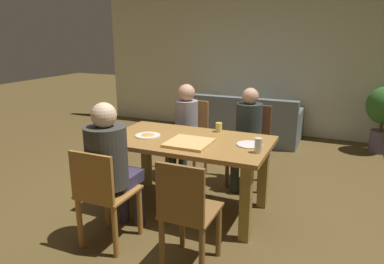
# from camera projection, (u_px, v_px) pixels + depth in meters

# --- Properties ---
(ground_plane) EXTENTS (20.00, 20.00, 0.00)m
(ground_plane) POSITION_uv_depth(u_px,v_px,m) (188.00, 208.00, 3.80)
(ground_plane) COLOR brown
(back_wall) EXTENTS (6.44, 0.12, 2.84)m
(back_wall) POSITION_uv_depth(u_px,v_px,m) (265.00, 55.00, 6.42)
(back_wall) COLOR beige
(back_wall) RESTS_ON ground
(dining_table) EXTENTS (1.65, 0.93, 0.77)m
(dining_table) POSITION_uv_depth(u_px,v_px,m) (188.00, 151.00, 3.62)
(dining_table) COLOR olive
(dining_table) RESTS_ON ground
(chair_0) EXTENTS (0.43, 0.45, 0.89)m
(chair_0) POSITION_uv_depth(u_px,v_px,m) (103.00, 195.00, 3.02)
(chair_0) COLOR #9D6A30
(chair_0) RESTS_ON ground
(person_0) EXTENTS (0.35, 0.56, 1.26)m
(person_0) POSITION_uv_depth(u_px,v_px,m) (111.00, 161.00, 3.06)
(person_0) COLOR #373049
(person_0) RESTS_ON ground
(chair_1) EXTENTS (0.46, 0.44, 0.96)m
(chair_1) POSITION_uv_depth(u_px,v_px,m) (250.00, 142.00, 4.35)
(chair_1) COLOR brown
(chair_1) RESTS_ON ground
(person_1) EXTENTS (0.30, 0.48, 1.19)m
(person_1) POSITION_uv_depth(u_px,v_px,m) (248.00, 130.00, 4.17)
(person_1) COLOR #2C3A38
(person_1) RESTS_ON ground
(chair_2) EXTENTS (0.44, 0.45, 0.96)m
(chair_2) POSITION_uv_depth(u_px,v_px,m) (190.00, 135.00, 4.61)
(chair_2) COLOR #9E6837
(chair_2) RESTS_ON ground
(person_2) EXTENTS (0.29, 0.46, 1.20)m
(person_2) POSITION_uv_depth(u_px,v_px,m) (185.00, 124.00, 4.43)
(person_2) COLOR #2E3835
(person_2) RESTS_ON ground
(chair_3) EXTENTS (0.40, 0.44, 0.92)m
(chair_3) POSITION_uv_depth(u_px,v_px,m) (187.00, 214.00, 2.69)
(chair_3) COLOR brown
(chair_3) RESTS_ON ground
(pizza_box_0) EXTENTS (0.41, 0.41, 0.03)m
(pizza_box_0) POSITION_uv_depth(u_px,v_px,m) (189.00, 143.00, 3.42)
(pizza_box_0) COLOR tan
(pizza_box_0) RESTS_ON dining_table
(plate_0) EXTENTS (0.26, 0.26, 0.03)m
(plate_0) POSITION_uv_depth(u_px,v_px,m) (148.00, 135.00, 3.69)
(plate_0) COLOR white
(plate_0) RESTS_ON dining_table
(plate_1) EXTENTS (0.25, 0.25, 0.01)m
(plate_1) POSITION_uv_depth(u_px,v_px,m) (250.00, 145.00, 3.39)
(plate_1) COLOR white
(plate_1) RESTS_ON dining_table
(drinking_glass_0) EXTENTS (0.06, 0.06, 0.13)m
(drinking_glass_0) POSITION_uv_depth(u_px,v_px,m) (121.00, 132.00, 3.60)
(drinking_glass_0) COLOR #D8C25B
(drinking_glass_0) RESTS_ON dining_table
(drinking_glass_1) EXTENTS (0.07, 0.07, 0.14)m
(drinking_glass_1) POSITION_uv_depth(u_px,v_px,m) (258.00, 145.00, 3.16)
(drinking_glass_1) COLOR silver
(drinking_glass_1) RESTS_ON dining_table
(drinking_glass_2) EXTENTS (0.07, 0.07, 0.10)m
(drinking_glass_2) POSITION_uv_depth(u_px,v_px,m) (219.00, 127.00, 3.83)
(drinking_glass_2) COLOR #DFC95E
(drinking_glass_2) RESTS_ON dining_table
(couch) EXTENTS (1.78, 0.92, 0.79)m
(couch) POSITION_uv_depth(u_px,v_px,m) (247.00, 124.00, 6.18)
(couch) COLOR slate
(couch) RESTS_ON ground
(potted_plant) EXTENTS (0.51, 0.51, 1.03)m
(potted_plant) POSITION_uv_depth(u_px,v_px,m) (384.00, 111.00, 5.40)
(potted_plant) COLOR #5F5165
(potted_plant) RESTS_ON ground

